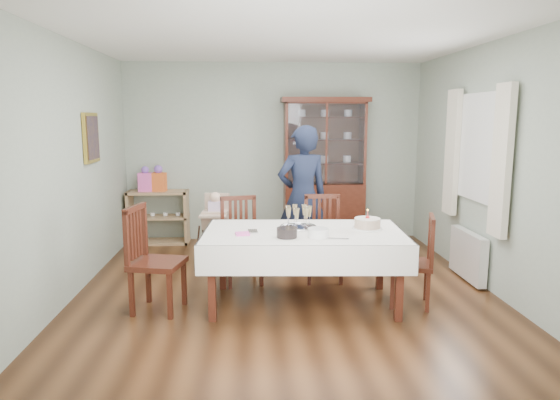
{
  "coord_description": "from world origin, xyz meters",
  "views": [
    {
      "loc": [
        -0.38,
        -5.18,
        1.89
      ],
      "look_at": [
        -0.05,
        0.2,
        0.99
      ],
      "focal_mm": 32.0,
      "sensor_mm": 36.0,
      "label": 1
    }
  ],
  "objects": [
    {
      "name": "floor",
      "position": [
        0.0,
        0.0,
        0.0
      ],
      "size": [
        5.0,
        5.0,
        0.0
      ],
      "primitive_type": "plane",
      "color": "#593319",
      "rests_on": "ground"
    },
    {
      "name": "room_shell",
      "position": [
        0.0,
        0.53,
        1.7
      ],
      "size": [
        5.0,
        5.0,
        5.0
      ],
      "color": "#9EAA99",
      "rests_on": "floor"
    },
    {
      "name": "dining_table",
      "position": [
        0.16,
        -0.33,
        0.38
      ],
      "size": [
        2.07,
        1.27,
        0.76
      ],
      "rotation": [
        0.0,
        0.0,
        -0.06
      ],
      "color": "#4C1F13",
      "rests_on": "floor"
    },
    {
      "name": "china_cabinet",
      "position": [
        0.75,
        2.26,
        1.12
      ],
      "size": [
        1.3,
        0.48,
        2.18
      ],
      "color": "#4C1F13",
      "rests_on": "floor"
    },
    {
      "name": "sideboard",
      "position": [
        -1.75,
        2.28,
        0.4
      ],
      "size": [
        0.9,
        0.38,
        0.8
      ],
      "color": "tan",
      "rests_on": "floor"
    },
    {
      "name": "picture_frame",
      "position": [
        -2.22,
        0.8,
        1.65
      ],
      "size": [
        0.04,
        0.48,
        0.58
      ],
      "primitive_type": "cube",
      "color": "gold",
      "rests_on": "room_shell"
    },
    {
      "name": "window",
      "position": [
        2.22,
        0.3,
        1.55
      ],
      "size": [
        0.04,
        1.02,
        1.22
      ],
      "primitive_type": "cube",
      "color": "white",
      "rests_on": "room_shell"
    },
    {
      "name": "curtain_left",
      "position": [
        2.16,
        -0.32,
        1.45
      ],
      "size": [
        0.07,
        0.3,
        1.55
      ],
      "primitive_type": "cube",
      "color": "silver",
      "rests_on": "room_shell"
    },
    {
      "name": "curtain_right",
      "position": [
        2.16,
        0.92,
        1.45
      ],
      "size": [
        0.07,
        0.3,
        1.55
      ],
      "primitive_type": "cube",
      "color": "silver",
      "rests_on": "room_shell"
    },
    {
      "name": "radiator",
      "position": [
        2.16,
        0.3,
        0.3
      ],
      "size": [
        0.1,
        0.8,
        0.55
      ],
      "primitive_type": "cube",
      "color": "white",
      "rests_on": "floor"
    },
    {
      "name": "chair_far_left",
      "position": [
        -0.47,
        0.39,
        0.29
      ],
      "size": [
        0.52,
        0.52,
        0.98
      ],
      "rotation": [
        0.0,
        0.0,
        0.22
      ],
      "color": "#4C1F13",
      "rests_on": "floor"
    },
    {
      "name": "chair_far_right",
      "position": [
        0.48,
        0.42,
        0.29
      ],
      "size": [
        0.45,
        0.45,
        0.98
      ],
      "rotation": [
        0.0,
        0.0,
        -0.03
      ],
      "color": "#4C1F13",
      "rests_on": "floor"
    },
    {
      "name": "chair_end_left",
      "position": [
        -1.3,
        -0.42,
        0.31
      ],
      "size": [
        0.56,
        0.56,
        1.04
      ],
      "rotation": [
        0.0,
        0.0,
        1.35
      ],
      "color": "#4C1F13",
      "rests_on": "floor"
    },
    {
      "name": "chair_end_right",
      "position": [
        1.25,
        -0.43,
        0.27
      ],
      "size": [
        0.52,
        0.52,
        0.92
      ],
      "rotation": [
        0.0,
        0.0,
        -1.86
      ],
      "color": "#4C1F13",
      "rests_on": "floor"
    },
    {
      "name": "woman",
      "position": [
        0.29,
        0.97,
        0.9
      ],
      "size": [
        0.74,
        0.57,
        1.79
      ],
      "primitive_type": "imported",
      "rotation": [
        0.0,
        0.0,
        3.38
      ],
      "color": "black",
      "rests_on": "floor"
    },
    {
      "name": "high_chair",
      "position": [
        -0.81,
        1.05,
        0.37
      ],
      "size": [
        0.47,
        0.47,
        0.96
      ],
      "rotation": [
        0.0,
        0.0,
        -0.12
      ],
      "color": "black",
      "rests_on": "floor"
    },
    {
      "name": "champagne_tray",
      "position": [
        0.12,
        -0.19,
        0.83
      ],
      "size": [
        0.38,
        0.38,
        0.23
      ],
      "color": "silver",
      "rests_on": "dining_table"
    },
    {
      "name": "birthday_cake",
      "position": [
        0.82,
        -0.28,
        0.82
      ],
      "size": [
        0.3,
        0.3,
        0.21
      ],
      "color": "white",
      "rests_on": "dining_table"
    },
    {
      "name": "plate_stack_dark",
      "position": [
        -0.03,
        -0.58,
        0.81
      ],
      "size": [
        0.24,
        0.24,
        0.09
      ],
      "primitive_type": "cylinder",
      "rotation": [
        0.0,
        0.0,
        -0.28
      ],
      "color": "black",
      "rests_on": "dining_table"
    },
    {
      "name": "plate_stack_white",
      "position": [
        0.27,
        -0.59,
        0.8
      ],
      "size": [
        0.24,
        0.24,
        0.09
      ],
      "primitive_type": "cylinder",
      "rotation": [
        0.0,
        0.0,
        -0.25
      ],
      "color": "white",
      "rests_on": "dining_table"
    },
    {
      "name": "napkin_stack",
      "position": [
        -0.45,
        -0.45,
        0.77
      ],
      "size": [
        0.15,
        0.15,
        0.02
      ],
      "primitive_type": "cube",
      "rotation": [
        0.0,
        0.0,
        0.14
      ],
      "color": "#F85BBF",
      "rests_on": "dining_table"
    },
    {
      "name": "cutlery",
      "position": [
        -0.39,
        -0.32,
        0.77
      ],
      "size": [
        0.13,
        0.17,
        0.01
      ],
      "primitive_type": null,
      "rotation": [
        0.0,
        0.0,
        0.07
      ],
      "color": "silver",
      "rests_on": "dining_table"
    },
    {
      "name": "cake_knife",
      "position": [
        0.42,
        -0.67,
        0.77
      ],
      "size": [
        0.26,
        0.07,
        0.01
      ],
      "primitive_type": "cube",
      "rotation": [
        0.0,
        0.0,
        -0.19
      ],
      "color": "silver",
      "rests_on": "dining_table"
    },
    {
      "name": "gift_bag_pink",
      "position": [
        -1.92,
        2.26,
        0.96
      ],
      "size": [
        0.2,
        0.13,
        0.37
      ],
      "color": "#F85BBF",
      "rests_on": "sideboard"
    },
    {
      "name": "gift_bag_orange",
      "position": [
        -1.72,
        2.26,
        0.97
      ],
      "size": [
        0.23,
        0.18,
        0.39
      ],
      "color": "orange",
      "rests_on": "sideboard"
    }
  ]
}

